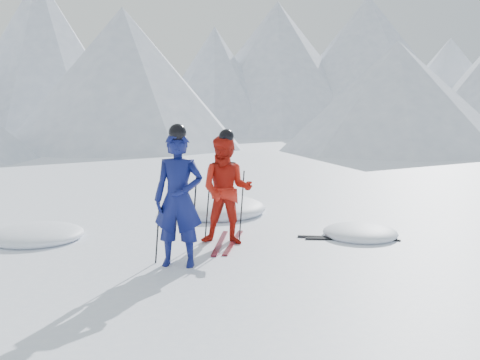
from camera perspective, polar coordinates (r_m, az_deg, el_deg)
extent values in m
plane|color=white|center=(9.16, 8.79, -7.04)|extent=(160.00, 160.00, 0.00)
cone|color=#B2BCD1|center=(49.78, -21.34, 12.69)|extent=(23.96, 23.96, 14.35)
cone|color=#B2BCD1|center=(59.74, -13.24, 10.90)|extent=(17.69, 17.69, 11.93)
cone|color=#B2BCD1|center=(52.48, -2.81, 10.99)|extent=(19.63, 19.63, 10.85)
cone|color=#B2BCD1|center=(56.74, 4.18, 12.39)|extent=(23.31, 23.31, 14.15)
cone|color=#B2BCD1|center=(58.78, 14.00, 12.38)|extent=(28.94, 28.94, 14.88)
cone|color=silver|center=(64.13, 22.35, 9.78)|extent=(24.45, 24.45, 10.76)
cone|color=#B2BCD1|center=(32.09, 17.12, 8.95)|extent=(14.00, 14.00, 6.50)
cone|color=#B2BCD1|center=(34.41, -12.87, 11.06)|extent=(16.00, 16.00, 9.00)
imported|color=#0D1553|center=(7.62, -6.91, -2.17)|extent=(0.85, 0.69, 2.03)
imported|color=#B81B0E|center=(8.86, -1.52, -1.15)|extent=(1.10, 0.97, 1.91)
cylinder|color=black|center=(7.81, -9.16, -4.49)|extent=(0.13, 0.09, 1.35)
cylinder|color=black|center=(7.95, -5.21, -4.22)|extent=(0.13, 0.08, 1.35)
cylinder|color=black|center=(9.11, -3.64, -2.94)|extent=(0.13, 0.10, 1.27)
cylinder|color=black|center=(9.11, 0.19, -2.93)|extent=(0.13, 0.09, 1.27)
cube|color=black|center=(9.03, -2.26, -7.06)|extent=(0.55, 1.66, 0.03)
cube|color=black|center=(9.07, -0.75, -7.00)|extent=(0.66, 1.63, 0.03)
cube|color=black|center=(9.59, 11.62, -6.35)|extent=(1.65, 0.58, 0.03)
cube|color=black|center=(9.49, 12.53, -6.51)|extent=(1.67, 0.53, 0.03)
ellipsoid|color=white|center=(10.05, -21.75, -6.19)|extent=(1.65, 1.65, 0.36)
ellipsoid|color=white|center=(9.82, 13.32, -6.16)|extent=(1.38, 1.38, 0.30)
ellipsoid|color=white|center=(11.74, -2.95, -3.71)|extent=(2.38, 2.38, 0.52)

